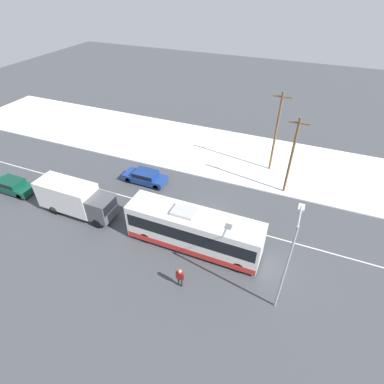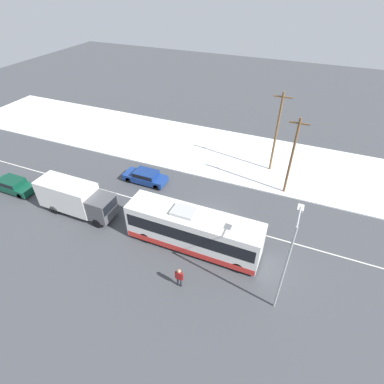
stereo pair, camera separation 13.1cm
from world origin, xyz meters
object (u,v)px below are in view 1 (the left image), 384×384
object	(u,v)px
city_bus	(194,230)
pedestrian_at_stop	(180,276)
sedan_car	(145,176)
parked_car_near_truck	(13,185)
utility_pole_snowlot	(276,132)
streetlamp	(289,255)
utility_pole_roadside	(292,156)
box_truck	(75,198)

from	to	relation	value
city_bus	pedestrian_at_stop	xyz separation A→B (m)	(0.57, -3.95, -0.65)
sedan_car	parked_car_near_truck	distance (m)	13.28
utility_pole_snowlot	streetlamp	bearing A→B (deg)	-77.53
sedan_car	utility_pole_roadside	distance (m)	14.72
box_truck	streetlamp	world-z (taller)	streetlamp
city_bus	sedan_car	xyz separation A→B (m)	(-8.09, 6.38, -1.00)
box_truck	parked_car_near_truck	xyz separation A→B (m)	(-8.19, 0.12, -0.95)
streetlamp	utility_pole_roadside	distance (m)	12.86
sedan_car	parked_car_near_truck	world-z (taller)	parked_car_near_truck
streetlamp	parked_car_near_truck	bearing A→B (deg)	174.91
sedan_car	pedestrian_at_stop	distance (m)	13.49
box_truck	utility_pole_roadside	bearing A→B (deg)	31.45
city_bus	box_truck	size ratio (longest dim) A/B	1.48
sedan_car	parked_car_near_truck	size ratio (longest dim) A/B	1.02
parked_car_near_truck	city_bus	bearing A→B (deg)	0.31
city_bus	streetlamp	xyz separation A→B (m)	(7.16, -2.50, 2.91)
city_bus	box_truck	xyz separation A→B (m)	(-11.48, -0.22, -0.04)
box_truck	pedestrian_at_stop	size ratio (longest dim) A/B	4.13
streetlamp	utility_pole_snowlot	world-z (taller)	utility_pole_snowlot
city_bus	utility_pole_roadside	size ratio (longest dim) A/B	1.36
parked_car_near_truck	sedan_car	bearing A→B (deg)	29.25
utility_pole_roadside	parked_car_near_truck	bearing A→B (deg)	-157.74
streetlamp	box_truck	bearing A→B (deg)	173.04
utility_pole_roadside	sedan_car	bearing A→B (deg)	-164.22
parked_car_near_truck	pedestrian_at_stop	distance (m)	20.61
sedan_car	utility_pole_snowlot	size ratio (longest dim) A/B	0.52
city_bus	utility_pole_snowlot	size ratio (longest dim) A/B	1.23
streetlamp	city_bus	bearing A→B (deg)	160.76
sedan_car	parked_car_near_truck	xyz separation A→B (m)	(-11.58, -6.49, 0.01)
streetlamp	sedan_car	bearing A→B (deg)	149.78
city_bus	box_truck	bearing A→B (deg)	-178.89
city_bus	utility_pole_roadside	xyz separation A→B (m)	(5.68, 10.27, 2.44)
parked_car_near_truck	utility_pole_snowlot	distance (m)	27.37
city_bus	utility_pole_snowlot	world-z (taller)	utility_pole_snowlot
pedestrian_at_stop	city_bus	bearing A→B (deg)	98.25
box_truck	sedan_car	xyz separation A→B (m)	(3.39, 6.61, -0.96)
utility_pole_roadside	box_truck	bearing A→B (deg)	-148.55
streetlamp	utility_pole_snowlot	xyz separation A→B (m)	(-3.62, 16.37, -0.05)
box_truck	city_bus	bearing A→B (deg)	1.11
streetlamp	utility_pole_roadside	bearing A→B (deg)	96.59
box_truck	parked_car_near_truck	size ratio (longest dim) A/B	1.63
sedan_car	streetlamp	bearing A→B (deg)	149.78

